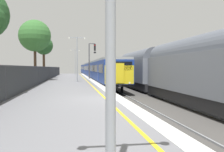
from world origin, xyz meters
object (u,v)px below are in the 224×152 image
platform_lamp_far (75,60)px  background_tree_centre (43,46)px  freight_train_adjacent_track (158,69)px  background_tree_right (35,37)px  platform_lamp_mid (77,55)px  signal_gantry (91,57)px  commuter_train_at_platform (92,69)px

platform_lamp_far → background_tree_centre: bearing=-110.4°
freight_train_adjacent_track → background_tree_right: bearing=142.9°
platform_lamp_far → background_tree_right: 22.42m
platform_lamp_mid → signal_gantry: bearing=73.8°
commuter_train_at_platform → platform_lamp_far: platform_lamp_far is taller
freight_train_adjacent_track → background_tree_centre: size_ratio=4.02×
background_tree_centre → background_tree_right: size_ratio=0.86×
signal_gantry → background_tree_right: 8.72m
background_tree_right → platform_lamp_far: bearing=76.5°
platform_lamp_mid → platform_lamp_far: size_ratio=0.93×
background_tree_centre → background_tree_right: (-0.05, -7.78, 0.52)m
platform_lamp_mid → background_tree_right: background_tree_right is taller
platform_lamp_far → background_tree_right: (-5.22, -21.69, 2.25)m
freight_train_adjacent_track → platform_lamp_far: bearing=103.7°
platform_lamp_mid → background_tree_right: (-5.22, 3.55, 2.45)m
commuter_train_at_platform → background_tree_right: 23.19m
signal_gantry → platform_lamp_far: platform_lamp_far is taller
signal_gantry → background_tree_right: (-7.41, -3.99, 2.29)m
commuter_train_at_platform → freight_train_adjacent_track: (4.00, -30.72, 0.30)m
freight_train_adjacent_track → platform_lamp_mid: size_ratio=5.06×
background_tree_centre → platform_lamp_far: bearing=69.6°
platform_lamp_mid → background_tree_centre: (-5.18, 11.33, 1.93)m
commuter_train_at_platform → background_tree_right: bearing=-113.0°
commuter_train_at_platform → platform_lamp_far: size_ratio=11.24×
platform_lamp_far → background_tree_right: size_ratio=0.73×
platform_lamp_mid → background_tree_centre: 12.60m
commuter_train_at_platform → platform_lamp_far: (-3.67, 0.71, 2.08)m
platform_lamp_mid → background_tree_centre: background_tree_centre is taller
commuter_train_at_platform → background_tree_centre: (-8.85, -13.19, 3.81)m
freight_train_adjacent_track → platform_lamp_far: (-7.68, 31.43, 1.78)m
background_tree_right → commuter_train_at_platform: bearing=67.0°
background_tree_right → platform_lamp_mid: bearing=-34.2°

